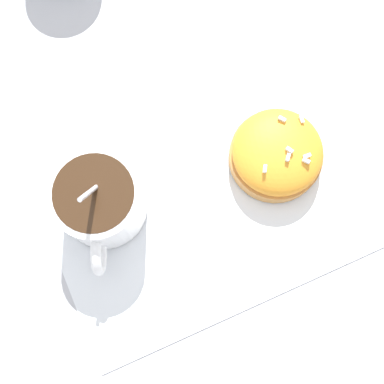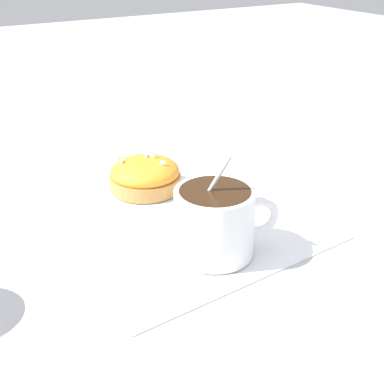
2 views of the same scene
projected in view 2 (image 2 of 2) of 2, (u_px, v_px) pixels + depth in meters
ground_plane at (173, 220)px, 0.61m from camera, size 3.00×3.00×0.00m
paper_napkin at (173, 219)px, 0.61m from camera, size 0.31×0.29×0.00m
coffee_cup at (216, 219)px, 0.52m from camera, size 0.08×0.10×0.11m
frosted_pastry at (145, 175)px, 0.67m from camera, size 0.09×0.09×0.04m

